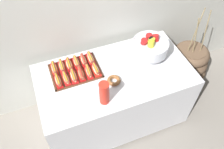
% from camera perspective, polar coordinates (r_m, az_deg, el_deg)
% --- Properties ---
extents(ground_plane, '(10.00, 10.00, 0.00)m').
position_cam_1_polar(ground_plane, '(2.92, 0.52, -9.93)').
color(ground_plane, gray).
extents(buffet_table, '(1.53, 0.82, 0.79)m').
position_cam_1_polar(buffet_table, '(2.56, 0.59, -5.23)').
color(buffet_table, silver).
rests_on(buffet_table, ground_plane).
extents(floor_vase, '(0.50, 0.50, 1.16)m').
position_cam_1_polar(floor_vase, '(3.20, 18.12, 2.12)').
color(floor_vase, brown).
rests_on(floor_vase, ground_plane).
extents(serving_tray, '(0.48, 0.36, 0.01)m').
position_cam_1_polar(serving_tray, '(2.31, -9.04, 0.85)').
color(serving_tray, '#56331E').
rests_on(serving_tray, buffet_table).
extents(hot_dog_0, '(0.07, 0.18, 0.06)m').
position_cam_1_polar(hot_dog_0, '(2.22, -13.18, -1.47)').
color(hot_dog_0, '#B21414').
rests_on(hot_dog_0, serving_tray).
extents(hot_dog_1, '(0.06, 0.17, 0.06)m').
position_cam_1_polar(hot_dog_1, '(2.22, -11.33, -0.93)').
color(hot_dog_1, red).
rests_on(hot_dog_1, serving_tray).
extents(hot_dog_2, '(0.07, 0.18, 0.06)m').
position_cam_1_polar(hot_dog_2, '(2.23, -9.48, -0.40)').
color(hot_dog_2, red).
rests_on(hot_dog_2, serving_tray).
extents(hot_dog_3, '(0.07, 0.17, 0.06)m').
position_cam_1_polar(hot_dog_3, '(2.24, -7.65, 0.17)').
color(hot_dog_3, '#B21414').
rests_on(hot_dog_3, serving_tray).
extents(hot_dog_4, '(0.06, 0.17, 0.06)m').
position_cam_1_polar(hot_dog_4, '(2.24, -5.82, 0.73)').
color(hot_dog_4, red).
rests_on(hot_dog_4, serving_tray).
extents(hot_dog_5, '(0.07, 0.17, 0.06)m').
position_cam_1_polar(hot_dog_5, '(2.26, -4.01, 1.23)').
color(hot_dog_5, red).
rests_on(hot_dog_5, serving_tray).
extents(hot_dog_6, '(0.06, 0.18, 0.06)m').
position_cam_1_polar(hot_dog_6, '(2.33, -14.08, 1.47)').
color(hot_dog_6, red).
rests_on(hot_dog_6, serving_tray).
extents(hot_dog_7, '(0.06, 0.18, 0.06)m').
position_cam_1_polar(hot_dog_7, '(2.33, -12.32, 2.00)').
color(hot_dog_7, red).
rests_on(hot_dog_7, serving_tray).
extents(hot_dog_8, '(0.07, 0.17, 0.06)m').
position_cam_1_polar(hot_dog_8, '(2.34, -10.54, 2.46)').
color(hot_dog_8, '#B21414').
rests_on(hot_dog_8, serving_tray).
extents(hot_dog_9, '(0.06, 0.16, 0.06)m').
position_cam_1_polar(hot_dog_9, '(2.35, -8.80, 3.04)').
color(hot_dog_9, '#B21414').
rests_on(hot_dog_9, serving_tray).
extents(hot_dog_10, '(0.06, 0.16, 0.06)m').
position_cam_1_polar(hot_dog_10, '(2.35, -7.05, 3.54)').
color(hot_dog_10, '#B21414').
rests_on(hot_dog_10, serving_tray).
extents(hot_dog_11, '(0.07, 0.18, 0.06)m').
position_cam_1_polar(hot_dog_11, '(2.37, -5.32, 4.01)').
color(hot_dog_11, red).
rests_on(hot_dog_11, serving_tray).
extents(punch_bowl, '(0.37, 0.37, 0.26)m').
position_cam_1_polar(punch_bowl, '(2.36, 9.38, 6.91)').
color(punch_bowl, silver).
rests_on(punch_bowl, buffet_table).
extents(cup_stack, '(0.09, 0.09, 0.24)m').
position_cam_1_polar(cup_stack, '(1.97, -1.93, -4.58)').
color(cup_stack, red).
rests_on(cup_stack, buffet_table).
extents(donut, '(0.13, 0.13, 0.04)m').
position_cam_1_polar(donut, '(2.19, 0.47, -1.47)').
color(donut, brown).
rests_on(donut, buffet_table).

